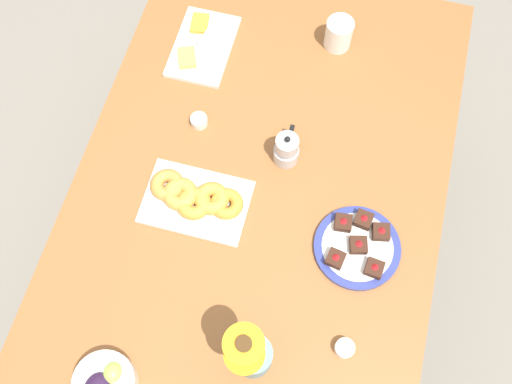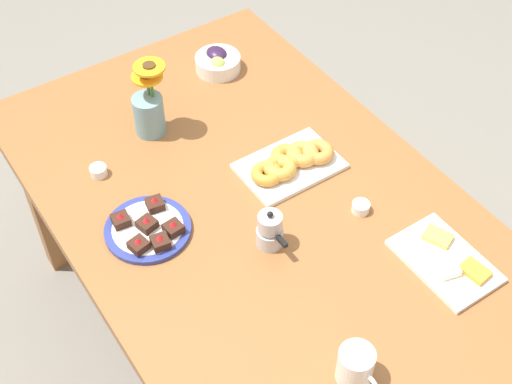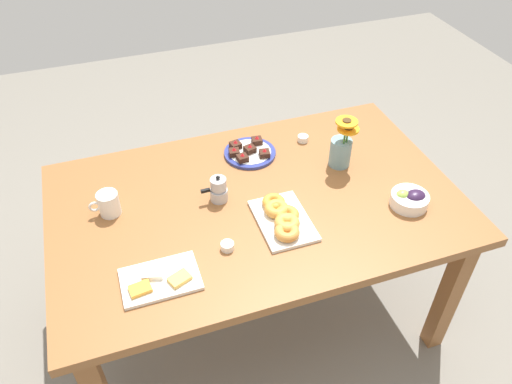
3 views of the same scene
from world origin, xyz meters
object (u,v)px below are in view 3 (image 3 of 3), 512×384
(dining_table, at_px, (256,215))
(cheese_platter, at_px, (160,279))
(moka_pot, at_px, (219,190))
(grape_bowl, at_px, (410,199))
(coffee_mug, at_px, (108,203))
(flower_vase, at_px, (341,149))
(croissant_platter, at_px, (283,218))
(jam_cup_berry, at_px, (303,138))
(jam_cup_honey, at_px, (227,246))
(dessert_plate, at_px, (249,152))

(dining_table, relative_size, cheese_platter, 6.15)
(moka_pot, bearing_deg, grape_bowl, 158.59)
(coffee_mug, distance_m, flower_vase, 0.96)
(coffee_mug, bearing_deg, croissant_platter, 156.48)
(moka_pot, bearing_deg, dining_table, 160.17)
(cheese_platter, height_order, croissant_platter, croissant_platter)
(jam_cup_berry, bearing_deg, croissant_platter, 58.82)
(dining_table, bearing_deg, grape_bowl, 158.20)
(coffee_mug, distance_m, moka_pot, 0.42)
(jam_cup_honey, distance_m, dessert_plate, 0.56)
(jam_cup_honey, bearing_deg, coffee_mug, -41.13)
(grape_bowl, distance_m, croissant_platter, 0.51)
(jam_cup_honey, height_order, flower_vase, flower_vase)
(coffee_mug, distance_m, dessert_plate, 0.65)
(dining_table, distance_m, jam_cup_honey, 0.30)
(flower_vase, bearing_deg, dining_table, 13.42)
(grape_bowl, xyz_separation_m, croissant_platter, (0.50, -0.07, -0.01))
(moka_pot, bearing_deg, jam_cup_honey, 80.56)
(cheese_platter, bearing_deg, grape_bowl, -176.56)
(croissant_platter, relative_size, dessert_plate, 1.26)
(dining_table, xyz_separation_m, dessert_plate, (-0.07, -0.29, 0.10))
(croissant_platter, height_order, flower_vase, flower_vase)
(coffee_mug, bearing_deg, moka_pot, 171.73)
(dessert_plate, bearing_deg, jam_cup_honey, 63.64)
(coffee_mug, xyz_separation_m, jam_cup_berry, (-0.88, -0.20, -0.03))
(jam_cup_berry, bearing_deg, flower_vase, 110.87)
(coffee_mug, distance_m, jam_cup_berry, 0.91)
(jam_cup_berry, bearing_deg, dessert_plate, 3.79)
(grape_bowl, relative_size, cheese_platter, 0.56)
(dining_table, bearing_deg, coffee_mug, -11.25)
(jam_cup_honey, distance_m, jam_cup_berry, 0.73)
(coffee_mug, xyz_separation_m, dessert_plate, (-0.62, -0.18, -0.04))
(dining_table, bearing_deg, flower_vase, -166.58)
(grape_bowl, height_order, moka_pot, moka_pot)
(cheese_platter, xyz_separation_m, jam_cup_honey, (-0.25, -0.07, 0.00))
(jam_cup_honey, height_order, moka_pot, moka_pot)
(flower_vase, bearing_deg, jam_cup_berry, -69.13)
(dining_table, xyz_separation_m, jam_cup_berry, (-0.33, -0.31, 0.10))
(grape_bowl, height_order, jam_cup_honey, grape_bowl)
(grape_bowl, bearing_deg, flower_vase, -65.93)
(coffee_mug, xyz_separation_m, grape_bowl, (-1.11, 0.33, -0.02))
(dining_table, bearing_deg, cheese_platter, 32.85)
(jam_cup_berry, bearing_deg, coffee_mug, 12.63)
(dining_table, distance_m, grape_bowl, 0.61)
(croissant_platter, xyz_separation_m, moka_pot, (0.19, -0.20, 0.03))
(coffee_mug, xyz_separation_m, cheese_platter, (-0.12, 0.39, -0.04))
(coffee_mug, height_order, croissant_platter, coffee_mug)
(coffee_mug, relative_size, dessert_plate, 0.51)
(dessert_plate, xyz_separation_m, flower_vase, (-0.34, 0.19, 0.07))
(coffee_mug, bearing_deg, jam_cup_honey, 138.87)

